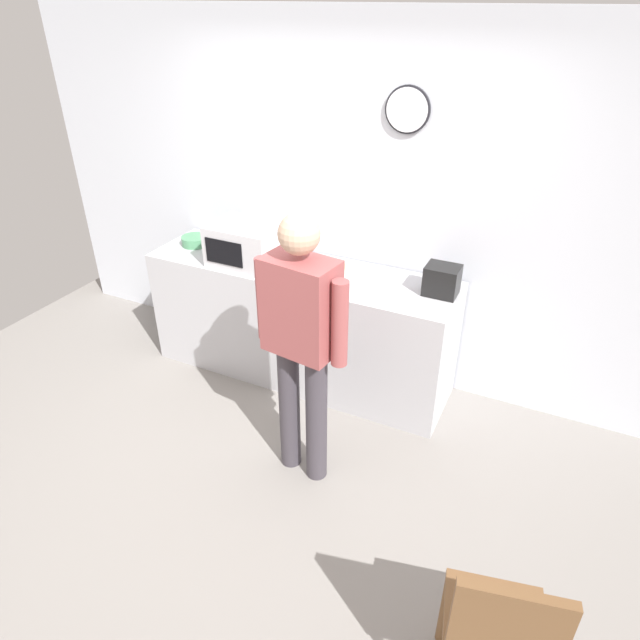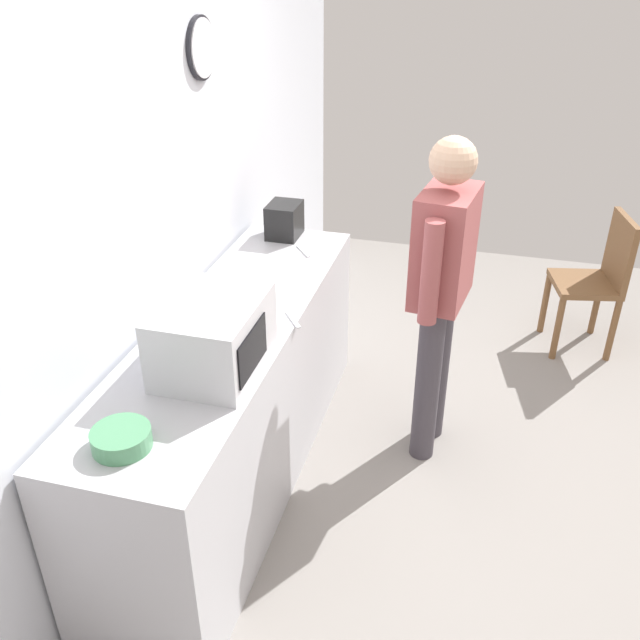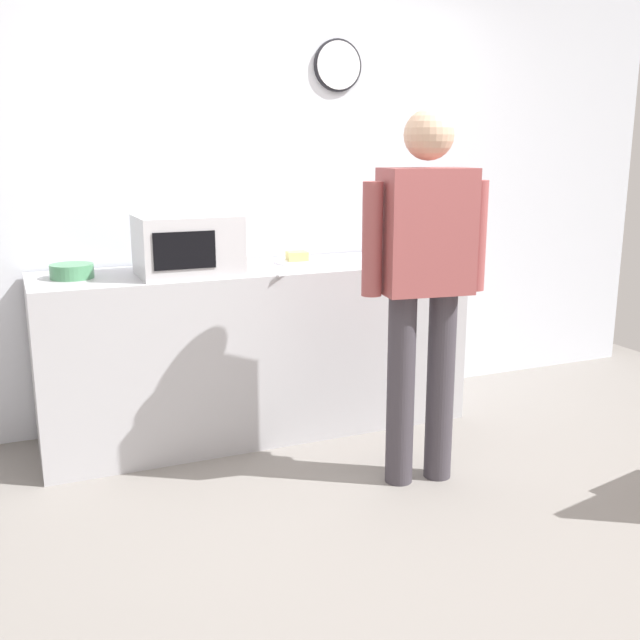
# 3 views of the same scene
# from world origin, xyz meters

# --- Properties ---
(ground_plane) EXTENTS (6.00, 6.00, 0.00)m
(ground_plane) POSITION_xyz_m (0.00, 0.00, 0.00)
(ground_plane) COLOR gray
(back_wall) EXTENTS (5.40, 0.13, 2.60)m
(back_wall) POSITION_xyz_m (0.00, 1.60, 1.30)
(back_wall) COLOR silver
(back_wall) RESTS_ON ground_plane
(kitchen_counter) EXTENTS (2.32, 0.62, 0.93)m
(kitchen_counter) POSITION_xyz_m (-0.25, 1.22, 0.46)
(kitchen_counter) COLOR #B7B7BC
(kitchen_counter) RESTS_ON ground_plane
(microwave) EXTENTS (0.50, 0.39, 0.30)m
(microwave) POSITION_xyz_m (-0.63, 1.13, 1.08)
(microwave) COLOR silver
(microwave) RESTS_ON kitchen_counter
(sandwich_plate) EXTENTS (0.25, 0.25, 0.07)m
(sandwich_plate) POSITION_xyz_m (0.01, 1.27, 0.95)
(sandwich_plate) COLOR white
(sandwich_plate) RESTS_ON kitchen_counter
(salad_bowl) EXTENTS (0.21, 0.21, 0.07)m
(salad_bowl) POSITION_xyz_m (-1.19, 1.25, 0.96)
(salad_bowl) COLOR #4C8E60
(salad_bowl) RESTS_ON kitchen_counter
(toaster) EXTENTS (0.22, 0.18, 0.20)m
(toaster) POSITION_xyz_m (0.78, 1.28, 1.03)
(toaster) COLOR black
(toaster) RESTS_ON kitchen_counter
(fork_utensil) EXTENTS (0.15, 0.12, 0.01)m
(fork_utensil) POSITION_xyz_m (-0.17, 0.94, 0.93)
(fork_utensil) COLOR silver
(fork_utensil) RESTS_ON kitchen_counter
(spoon_utensil) EXTENTS (0.15, 0.12, 0.01)m
(spoon_utensil) POSITION_xyz_m (0.59, 1.11, 0.93)
(spoon_utensil) COLOR silver
(spoon_utensil) RESTS_ON kitchen_counter
(person_standing) EXTENTS (0.59, 0.29, 1.72)m
(person_standing) POSITION_xyz_m (0.25, 0.30, 1.01)
(person_standing) COLOR #3F3A41
(person_standing) RESTS_ON ground_plane
(wooden_chair) EXTENTS (0.47, 0.47, 0.94)m
(wooden_chair) POSITION_xyz_m (1.57, -0.62, 0.52)
(wooden_chair) COLOR brown
(wooden_chair) RESTS_ON ground_plane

